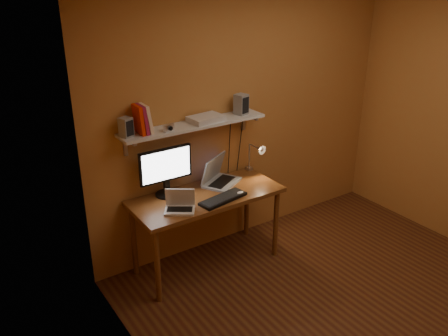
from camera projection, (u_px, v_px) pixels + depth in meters
room at (376, 169)px, 3.47m from camera, size 3.44×3.24×2.64m
desk at (207, 203)px, 4.35m from camera, size 1.40×0.60×0.75m
wall_shelf at (194, 125)px, 4.22m from camera, size 1.40×0.25×0.21m
monitor at (166, 169)px, 4.21m from camera, size 0.50×0.21×0.45m
laptop at (218, 176)px, 4.52m from camera, size 0.45×0.41×0.27m
netbook at (180, 204)px, 4.02m from camera, size 0.31×0.29×0.19m
keyboard at (223, 199)px, 4.21m from camera, size 0.48×0.23×0.02m
mouse at (240, 193)px, 4.30m from camera, size 0.10×0.07×0.03m
desk_lamp at (256, 154)px, 4.67m from camera, size 0.09×0.23×0.38m
speaker_left at (126, 127)px, 3.86m from camera, size 0.12×0.12×0.16m
speaker_right at (241, 104)px, 4.45m from camera, size 0.13×0.13×0.19m
books at (142, 119)px, 3.92m from camera, size 0.13×0.17×0.25m
shelf_camera at (169, 128)px, 4.00m from camera, size 0.11×0.06×0.06m
router at (206, 119)px, 4.27m from camera, size 0.33×0.23×0.05m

